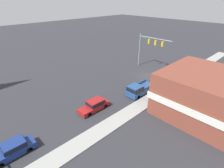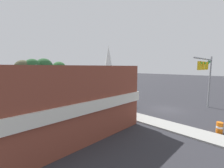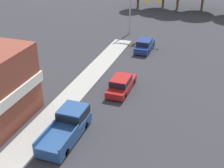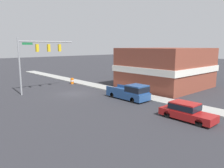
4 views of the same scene
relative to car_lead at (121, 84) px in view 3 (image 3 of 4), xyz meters
The scene contains 4 objects.
far_signal_assembly 18.16m from the car_lead, 97.62° to the left, with size 6.33×0.49×6.71m.
car_lead is the anchor object (origin of this frame).
car_second_ahead 11.48m from the car_lead, 92.32° to the left, with size 1.78×4.56×1.55m.
pickup_truck_parked 8.46m from the car_lead, 101.67° to the right, with size 2.11×5.65×1.94m.
Camera 3 is at (6.56, -10.15, 15.00)m, focal length 50.00 mm.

